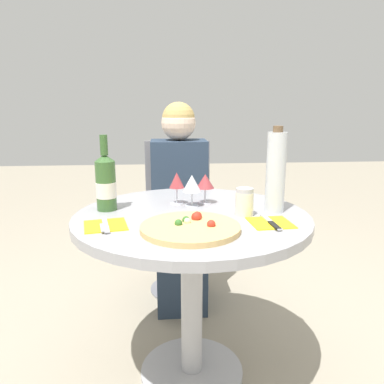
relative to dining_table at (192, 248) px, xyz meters
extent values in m
plane|color=#9E937F|center=(0.00, 0.00, -0.60)|extent=(12.00, 12.00, 0.00)
cylinder|color=#B2B2B7|center=(0.00, 0.00, -0.58)|extent=(0.45, 0.45, 0.02)
cylinder|color=#B2B2B7|center=(0.00, 0.00, -0.23)|extent=(0.09, 0.09, 0.68)
cylinder|color=#9E9EA3|center=(0.00, 0.00, 0.13)|extent=(0.95, 0.95, 0.04)
cylinder|color=slate|center=(-0.01, 0.78, -0.59)|extent=(0.38, 0.38, 0.01)
cylinder|color=slate|center=(-0.01, 0.78, -0.39)|extent=(0.06, 0.06, 0.42)
cube|color=slate|center=(-0.01, 0.78, -0.17)|extent=(0.42, 0.42, 0.03)
cube|color=slate|center=(-0.01, 0.98, 0.10)|extent=(0.42, 0.02, 0.50)
cube|color=#28384C|center=(-0.01, 0.61, -0.37)|extent=(0.28, 0.35, 0.45)
cube|color=#28384C|center=(-0.01, 0.78, 0.11)|extent=(0.33, 0.23, 0.52)
sphere|color=beige|center=(-0.01, 0.78, 0.47)|extent=(0.20, 0.20, 0.20)
sphere|color=tan|center=(-0.01, 0.78, 0.50)|extent=(0.19, 0.19, 0.19)
cylinder|color=#DBB26B|center=(-0.02, -0.20, 0.16)|extent=(0.35, 0.35, 0.02)
sphere|color=#B22D1E|center=(0.01, -0.12, 0.17)|extent=(0.03, 0.03, 0.03)
sphere|color=#B22D1E|center=(0.01, -0.14, 0.18)|extent=(0.04, 0.04, 0.04)
sphere|color=beige|center=(-0.03, -0.17, 0.17)|extent=(0.02, 0.02, 0.02)
sphere|color=#336B28|center=(-0.06, -0.20, 0.17)|extent=(0.03, 0.03, 0.03)
sphere|color=#336B28|center=(-0.03, -0.16, 0.17)|extent=(0.03, 0.03, 0.03)
sphere|color=#B22D1E|center=(0.05, -0.22, 0.17)|extent=(0.03, 0.03, 0.03)
cylinder|color=#38602D|center=(-0.35, 0.09, 0.25)|extent=(0.08, 0.08, 0.20)
cone|color=#38602D|center=(-0.35, 0.09, 0.37)|extent=(0.08, 0.08, 0.03)
cylinder|color=#38602D|center=(-0.35, 0.09, 0.42)|extent=(0.03, 0.03, 0.08)
cylinder|color=silver|center=(-0.35, 0.09, 0.23)|extent=(0.08, 0.08, 0.07)
cylinder|color=silver|center=(0.34, 0.01, 0.31)|extent=(0.08, 0.08, 0.32)
cylinder|color=brown|center=(0.34, 0.01, 0.48)|extent=(0.04, 0.04, 0.02)
cylinder|color=silver|center=(0.21, -0.04, 0.19)|extent=(0.07, 0.07, 0.09)
cylinder|color=#B2B2B7|center=(0.21, -0.04, 0.25)|extent=(0.07, 0.07, 0.02)
cylinder|color=silver|center=(0.01, 0.12, 0.15)|extent=(0.06, 0.06, 0.00)
cylinder|color=silver|center=(0.01, 0.12, 0.18)|extent=(0.01, 0.01, 0.06)
cone|color=silver|center=(0.01, 0.12, 0.25)|extent=(0.08, 0.08, 0.07)
cylinder|color=silver|center=(0.07, 0.16, 0.15)|extent=(0.06, 0.06, 0.00)
cylinder|color=silver|center=(0.07, 0.16, 0.18)|extent=(0.01, 0.01, 0.07)
cone|color=#9E383D|center=(0.07, 0.16, 0.25)|extent=(0.08, 0.08, 0.06)
cylinder|color=silver|center=(-0.05, 0.16, 0.15)|extent=(0.06, 0.06, 0.00)
cylinder|color=silver|center=(-0.05, 0.16, 0.19)|extent=(0.01, 0.01, 0.07)
cone|color=#9E383D|center=(-0.05, 0.16, 0.25)|extent=(0.07, 0.07, 0.07)
cube|color=yellow|center=(-0.32, -0.13, 0.15)|extent=(0.18, 0.18, 0.00)
cube|color=silver|center=(-0.32, -0.13, 0.15)|extent=(0.06, 0.19, 0.00)
cube|color=silver|center=(-0.32, -0.17, 0.16)|extent=(0.04, 0.09, 0.00)
cube|color=yellow|center=(0.28, -0.15, 0.15)|extent=(0.16, 0.16, 0.00)
cube|color=silver|center=(0.28, -0.15, 0.15)|extent=(0.03, 0.19, 0.00)
cube|color=black|center=(0.28, -0.19, 0.16)|extent=(0.03, 0.09, 0.00)
camera|label=1|loc=(-0.12, -1.44, 0.58)|focal=35.00mm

